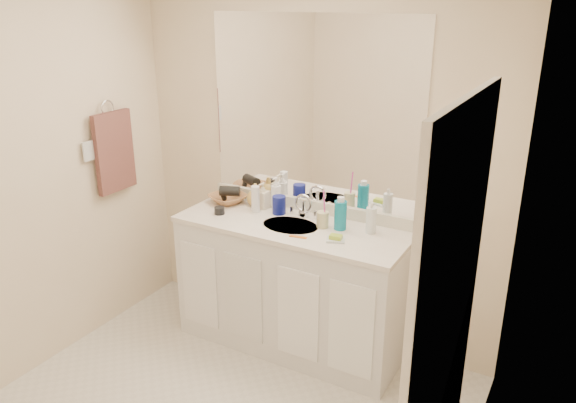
# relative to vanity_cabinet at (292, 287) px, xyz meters

# --- Properties ---
(wall_back) EXTENTS (2.60, 0.02, 2.40)m
(wall_back) POSITION_rel_vanity_cabinet_xyz_m (0.00, 0.28, 0.77)
(wall_back) COLOR beige
(wall_back) RESTS_ON floor
(wall_left) EXTENTS (0.02, 2.60, 2.40)m
(wall_left) POSITION_rel_vanity_cabinet_xyz_m (-1.30, -1.02, 0.77)
(wall_left) COLOR beige
(wall_left) RESTS_ON floor
(wall_right) EXTENTS (0.02, 2.60, 2.40)m
(wall_right) POSITION_rel_vanity_cabinet_xyz_m (1.30, -1.02, 0.77)
(wall_right) COLOR beige
(wall_right) RESTS_ON floor
(vanity_cabinet) EXTENTS (1.50, 0.55, 0.85)m
(vanity_cabinet) POSITION_rel_vanity_cabinet_xyz_m (0.00, 0.00, 0.00)
(vanity_cabinet) COLOR silver
(vanity_cabinet) RESTS_ON floor
(countertop) EXTENTS (1.52, 0.57, 0.03)m
(countertop) POSITION_rel_vanity_cabinet_xyz_m (0.00, 0.00, 0.44)
(countertop) COLOR white
(countertop) RESTS_ON vanity_cabinet
(backsplash) EXTENTS (1.52, 0.03, 0.08)m
(backsplash) POSITION_rel_vanity_cabinet_xyz_m (0.00, 0.26, 0.50)
(backsplash) COLOR silver
(backsplash) RESTS_ON countertop
(sink_basin) EXTENTS (0.37, 0.37, 0.02)m
(sink_basin) POSITION_rel_vanity_cabinet_xyz_m (0.00, -0.02, 0.44)
(sink_basin) COLOR beige
(sink_basin) RESTS_ON countertop
(faucet) EXTENTS (0.02, 0.02, 0.11)m
(faucet) POSITION_rel_vanity_cabinet_xyz_m (0.00, 0.16, 0.51)
(faucet) COLOR silver
(faucet) RESTS_ON countertop
(mirror) EXTENTS (1.48, 0.01, 1.20)m
(mirror) POSITION_rel_vanity_cabinet_xyz_m (0.00, 0.27, 1.14)
(mirror) COLOR white
(mirror) RESTS_ON wall_back
(blue_mug) EXTENTS (0.09, 0.09, 0.12)m
(blue_mug) POSITION_rel_vanity_cabinet_xyz_m (-0.16, 0.12, 0.52)
(blue_mug) COLOR navy
(blue_mug) RESTS_ON countertop
(tan_cup) EXTENTS (0.09, 0.09, 0.10)m
(tan_cup) POSITION_rel_vanity_cabinet_xyz_m (0.19, 0.05, 0.51)
(tan_cup) COLOR #C9C28E
(tan_cup) RESTS_ON countertop
(toothbrush) EXTENTS (0.01, 0.04, 0.20)m
(toothbrush) POSITION_rel_vanity_cabinet_xyz_m (0.20, 0.05, 0.60)
(toothbrush) COLOR #E23BA5
(toothbrush) RESTS_ON tan_cup
(mouthwash_bottle) EXTENTS (0.08, 0.08, 0.18)m
(mouthwash_bottle) POSITION_rel_vanity_cabinet_xyz_m (0.30, 0.08, 0.55)
(mouthwash_bottle) COLOR #0C7799
(mouthwash_bottle) RESTS_ON countertop
(clear_pump_bottle) EXTENTS (0.07, 0.07, 0.16)m
(clear_pump_bottle) POSITION_rel_vanity_cabinet_xyz_m (0.49, 0.12, 0.54)
(clear_pump_bottle) COLOR silver
(clear_pump_bottle) RESTS_ON countertop
(soap_dish) EXTENTS (0.13, 0.12, 0.01)m
(soap_dish) POSITION_rel_vanity_cabinet_xyz_m (0.35, -0.10, 0.46)
(soap_dish) COLOR silver
(soap_dish) RESTS_ON countertop
(green_soap) EXTENTS (0.08, 0.06, 0.03)m
(green_soap) POSITION_rel_vanity_cabinet_xyz_m (0.35, -0.10, 0.48)
(green_soap) COLOR #9ABB2D
(green_soap) RESTS_ON soap_dish
(orange_comb) EXTENTS (0.11, 0.04, 0.00)m
(orange_comb) POSITION_rel_vanity_cabinet_xyz_m (0.13, -0.16, 0.46)
(orange_comb) COLOR orange
(orange_comb) RESTS_ON countertop
(dark_jar) EXTENTS (0.08, 0.08, 0.05)m
(dark_jar) POSITION_rel_vanity_cabinet_xyz_m (-0.51, -0.08, 0.48)
(dark_jar) COLOR black
(dark_jar) RESTS_ON countertop
(extra_white_bottle) EXTENTS (0.07, 0.07, 0.18)m
(extra_white_bottle) POSITION_rel_vanity_cabinet_xyz_m (-0.32, 0.07, 0.55)
(extra_white_bottle) COLOR white
(extra_white_bottle) RESTS_ON countertop
(soap_bottle_white) EXTENTS (0.08, 0.08, 0.21)m
(soap_bottle_white) POSITION_rel_vanity_cabinet_xyz_m (-0.25, 0.22, 0.56)
(soap_bottle_white) COLOR white
(soap_bottle_white) RESTS_ON countertop
(soap_bottle_cream) EXTENTS (0.09, 0.09, 0.18)m
(soap_bottle_cream) POSITION_rel_vanity_cabinet_xyz_m (-0.32, 0.16, 0.55)
(soap_bottle_cream) COLOR #F2E6C5
(soap_bottle_cream) RESTS_ON countertop
(soap_bottle_yellow) EXTENTS (0.16, 0.16, 0.16)m
(soap_bottle_yellow) POSITION_rel_vanity_cabinet_xyz_m (-0.39, 0.18, 0.53)
(soap_bottle_yellow) COLOR #D5AE53
(soap_bottle_yellow) RESTS_ON countertop
(wicker_basket) EXTENTS (0.32, 0.32, 0.06)m
(wicker_basket) POSITION_rel_vanity_cabinet_xyz_m (-0.59, 0.12, 0.49)
(wicker_basket) COLOR #98653D
(wicker_basket) RESTS_ON countertop
(hair_dryer) EXTENTS (0.16, 0.12, 0.07)m
(hair_dryer) POSITION_rel_vanity_cabinet_xyz_m (-0.57, 0.12, 0.54)
(hair_dryer) COLOR black
(hair_dryer) RESTS_ON wicker_basket
(towel_ring) EXTENTS (0.01, 0.11, 0.11)m
(towel_ring) POSITION_rel_vanity_cabinet_xyz_m (-1.27, -0.25, 1.12)
(towel_ring) COLOR silver
(towel_ring) RESTS_ON wall_left
(hand_towel) EXTENTS (0.04, 0.32, 0.55)m
(hand_towel) POSITION_rel_vanity_cabinet_xyz_m (-1.25, -0.25, 0.82)
(hand_towel) COLOR #442724
(hand_towel) RESTS_ON towel_ring
(switch_plate) EXTENTS (0.01, 0.08, 0.13)m
(switch_plate) POSITION_rel_vanity_cabinet_xyz_m (-1.27, -0.45, 0.88)
(switch_plate) COLOR silver
(switch_plate) RESTS_ON wall_left
(door) EXTENTS (0.02, 0.82, 2.00)m
(door) POSITION_rel_vanity_cabinet_xyz_m (1.29, -1.32, 0.57)
(door) COLOR white
(door) RESTS_ON floor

